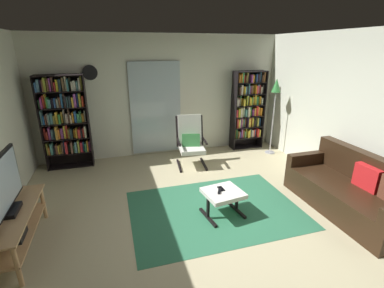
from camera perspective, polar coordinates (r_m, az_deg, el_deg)
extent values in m
plane|color=#C0B48B|center=(3.99, 2.49, -16.07)|extent=(7.02, 7.02, 0.00)
cube|color=silver|center=(6.14, -6.24, 9.82)|extent=(5.60, 0.06, 2.60)
cube|color=silver|center=(4.97, 33.77, 4.35)|extent=(0.06, 6.00, 2.60)
cube|color=silver|center=(6.10, -7.52, 7.30)|extent=(1.10, 0.01, 2.00)
cube|color=#2F724F|center=(4.28, 4.79, -13.35)|extent=(2.51, 1.78, 0.01)
cube|color=tan|center=(3.89, -33.68, -11.93)|extent=(0.48, 1.35, 0.02)
cube|color=tan|center=(4.02, -32.94, -15.28)|extent=(0.44, 1.29, 0.02)
cylinder|color=tan|center=(3.47, -32.56, -20.71)|extent=(0.05, 0.05, 0.49)
cylinder|color=tan|center=(4.48, -28.55, -10.66)|extent=(0.05, 0.05, 0.49)
cylinder|color=tan|center=(4.59, -33.28, -10.87)|extent=(0.05, 0.05, 0.49)
cube|color=black|center=(3.89, -33.58, -15.78)|extent=(0.29, 0.28, 0.07)
cube|color=black|center=(3.87, -33.78, -11.47)|extent=(0.20, 0.32, 0.05)
cube|color=black|center=(3.73, -34.76, -6.94)|extent=(0.04, 1.04, 0.63)
cube|color=silver|center=(3.72, -34.45, -6.92)|extent=(0.01, 0.98, 0.57)
cube|color=black|center=(5.99, -28.86, 3.55)|extent=(0.02, 0.30, 1.84)
cube|color=black|center=(5.86, -20.70, 4.43)|extent=(0.02, 0.30, 1.84)
cube|color=black|center=(6.05, -24.67, 4.34)|extent=(0.87, 0.02, 1.84)
cube|color=black|center=(6.19, -23.65, -4.10)|extent=(0.84, 0.28, 0.02)
cube|color=black|center=(6.09, -24.02, -1.58)|extent=(0.84, 0.28, 0.02)
cube|color=black|center=(5.99, -24.42, 1.17)|extent=(0.84, 0.28, 0.02)
cube|color=black|center=(5.91, -24.83, 4.00)|extent=(0.84, 0.28, 0.02)
cube|color=black|center=(5.85, -25.25, 6.89)|extent=(0.84, 0.28, 0.02)
cube|color=black|center=(5.80, -25.69, 9.85)|extent=(0.84, 0.28, 0.02)
cube|color=black|center=(5.77, -26.12, 12.69)|extent=(0.84, 0.28, 0.02)
cube|color=#9B9E39|center=(6.13, -27.76, -0.80)|extent=(0.03, 0.20, 0.23)
cube|color=orange|center=(6.12, -27.47, -1.13)|extent=(0.02, 0.19, 0.15)
cube|color=teal|center=(6.10, -27.09, -0.83)|extent=(0.04, 0.17, 0.22)
cube|color=#2D2D34|center=(6.11, -26.58, -1.01)|extent=(0.04, 0.12, 0.16)
cube|color=brown|center=(6.11, -26.20, -0.84)|extent=(0.04, 0.20, 0.18)
cube|color=gold|center=(6.09, -25.89, -0.91)|extent=(0.02, 0.17, 0.17)
cube|color=#A28837|center=(6.10, -25.58, -0.79)|extent=(0.03, 0.15, 0.18)
cube|color=brown|center=(6.08, -25.27, -0.52)|extent=(0.03, 0.19, 0.24)
cube|color=#3761A4|center=(6.07, -24.98, -0.58)|extent=(0.03, 0.11, 0.22)
cube|color=red|center=(6.04, -24.61, -0.48)|extent=(0.04, 0.23, 0.25)
cube|color=#192D21|center=(6.06, -24.09, -0.73)|extent=(0.04, 0.13, 0.17)
cube|color=brown|center=(6.04, -23.65, -0.46)|extent=(0.04, 0.24, 0.23)
cube|color=#3D7A4F|center=(6.04, -23.22, -0.77)|extent=(0.02, 0.18, 0.15)
cube|color=teal|center=(6.03, -22.92, -0.42)|extent=(0.04, 0.21, 0.22)
cube|color=#929B3C|center=(6.00, -22.48, -0.26)|extent=(0.03, 0.20, 0.26)
cube|color=red|center=(6.04, -21.95, -0.38)|extent=(0.04, 0.23, 0.19)
cube|color=#2961A2|center=(6.02, -21.61, -0.36)|extent=(0.02, 0.12, 0.20)
cube|color=#328950|center=(6.00, -21.21, -0.53)|extent=(0.03, 0.18, 0.17)
cube|color=orange|center=(6.00, -20.87, -0.22)|extent=(0.03, 0.19, 0.22)
cube|color=#9F3D89|center=(6.02, -20.51, -0.23)|extent=(0.03, 0.18, 0.20)
cube|color=red|center=(6.05, -28.21, 1.94)|extent=(0.03, 0.13, 0.23)
cube|color=red|center=(6.02, -27.85, 1.58)|extent=(0.03, 0.14, 0.16)
cube|color=#9B3E86|center=(6.00, -27.49, 2.03)|extent=(0.03, 0.14, 0.24)
cube|color=#598896|center=(6.03, -26.99, 1.92)|extent=(0.04, 0.17, 0.19)
cube|color=#172B2E|center=(6.01, -26.55, 1.92)|extent=(0.03, 0.20, 0.19)
cube|color=gold|center=(5.97, -26.27, 2.20)|extent=(0.04, 0.22, 0.26)
cube|color=orange|center=(5.98, -25.85, 1.95)|extent=(0.03, 0.14, 0.19)
cube|color=#884191|center=(5.97, -25.39, 2.08)|extent=(0.04, 0.13, 0.21)
cube|color=gold|center=(5.96, -24.93, 2.38)|extent=(0.04, 0.14, 0.26)
cube|color=#D43E34|center=(5.96, -24.59, 2.46)|extent=(0.03, 0.11, 0.27)
cube|color=#A88938|center=(5.98, -24.14, 2.19)|extent=(0.04, 0.22, 0.19)
cube|color=#1C2D30|center=(5.94, -23.76, 2.13)|extent=(0.04, 0.20, 0.19)
cube|color=orange|center=(5.96, -23.21, 2.10)|extent=(0.04, 0.14, 0.15)
cube|color=gold|center=(5.94, -22.84, 2.25)|extent=(0.03, 0.23, 0.18)
cube|color=red|center=(5.92, -22.37, 2.22)|extent=(0.04, 0.24, 0.18)
cube|color=#202629|center=(5.92, -21.98, 2.25)|extent=(0.02, 0.20, 0.17)
cube|color=red|center=(5.91, -21.60, 2.35)|extent=(0.03, 0.16, 0.19)
cube|color=beige|center=(5.91, -21.26, 2.56)|extent=(0.03, 0.24, 0.22)
cube|color=#5B9396|center=(5.95, -28.77, 4.87)|extent=(0.02, 0.17, 0.26)
cube|color=#2768B8|center=(5.94, -28.40, 4.43)|extent=(0.03, 0.15, 0.17)
cube|color=brown|center=(5.94, -28.07, 4.54)|extent=(0.02, 0.17, 0.18)
cube|color=beige|center=(5.93, -27.79, 4.70)|extent=(0.03, 0.15, 0.21)
cube|color=slate|center=(5.92, -27.53, 4.69)|extent=(0.02, 0.22, 0.20)
cube|color=teal|center=(5.94, -27.10, 4.85)|extent=(0.04, 0.20, 0.21)
cube|color=olive|center=(5.91, -26.70, 4.58)|extent=(0.04, 0.12, 0.16)
cube|color=gold|center=(5.89, -26.29, 4.94)|extent=(0.04, 0.15, 0.22)
cube|color=#3A8C3F|center=(5.89, -25.80, 4.78)|extent=(0.03, 0.19, 0.18)
cube|color=gold|center=(5.91, -25.40, 5.07)|extent=(0.03, 0.11, 0.21)
cube|color=#BAB09E|center=(5.90, -25.03, 5.36)|extent=(0.02, 0.14, 0.27)
cube|color=#C6B0A0|center=(5.90, -24.51, 5.01)|extent=(0.04, 0.22, 0.18)
cube|color=brown|center=(5.87, -24.15, 5.39)|extent=(0.02, 0.19, 0.26)
cube|color=beige|center=(5.87, -23.79, 4.96)|extent=(0.03, 0.24, 0.17)
cube|color=orange|center=(5.87, -23.47, 5.20)|extent=(0.03, 0.18, 0.20)
cube|color=#2C5EAD|center=(5.84, -23.06, 5.26)|extent=(0.04, 0.15, 0.22)
cube|color=#388851|center=(5.87, -22.53, 5.19)|extent=(0.04, 0.23, 0.17)
cube|color=#3B884C|center=(5.85, -22.15, 5.38)|extent=(0.03, 0.18, 0.21)
cube|color=orange|center=(5.86, -21.72, 5.16)|extent=(0.04, 0.13, 0.16)
cube|color=beige|center=(5.86, -21.38, 5.51)|extent=(0.02, 0.14, 0.22)
cube|color=#3C8A49|center=(5.91, -29.09, 7.29)|extent=(0.04, 0.14, 0.16)
cube|color=#9E3587|center=(5.89, -28.78, 7.55)|extent=(0.02, 0.24, 0.21)
cube|color=red|center=(5.90, -28.45, 7.79)|extent=(0.03, 0.14, 0.24)
cube|color=gold|center=(5.88, -28.14, 7.91)|extent=(0.02, 0.11, 0.26)
cube|color=#328B45|center=(5.89, -27.83, 7.64)|extent=(0.03, 0.18, 0.20)
cube|color=#559A97|center=(5.86, -27.47, 7.48)|extent=(0.04, 0.14, 0.16)
cube|color=black|center=(5.85, -27.00, 7.62)|extent=(0.04, 0.12, 0.18)
cube|color=#2E58A4|center=(5.85, -26.60, 7.69)|extent=(0.02, 0.17, 0.18)
cube|color=beige|center=(5.84, -26.17, 7.66)|extent=(0.04, 0.10, 0.17)
cube|color=brown|center=(5.85, -25.73, 7.88)|extent=(0.03, 0.19, 0.19)
cube|color=#2E69A4|center=(5.82, -25.40, 8.20)|extent=(0.04, 0.17, 0.26)
cube|color=brown|center=(5.81, -25.07, 8.25)|extent=(0.03, 0.11, 0.26)
cube|color=#28242B|center=(5.81, -24.75, 8.10)|extent=(0.03, 0.24, 0.22)
cube|color=#56908F|center=(5.83, -24.41, 8.04)|extent=(0.02, 0.22, 0.19)
cube|color=#1E2A32|center=(5.81, -24.00, 8.16)|extent=(0.04, 0.24, 0.21)
cube|color=gold|center=(5.80, -23.48, 8.10)|extent=(0.04, 0.24, 0.19)
cube|color=#8D449A|center=(5.77, -23.11, 8.44)|extent=(0.04, 0.22, 0.26)
cube|color=#3163B4|center=(5.79, -22.68, 8.49)|extent=(0.03, 0.13, 0.25)
cube|color=olive|center=(5.77, -22.27, 8.53)|extent=(0.04, 0.20, 0.25)
cube|color=red|center=(5.76, -21.76, 8.31)|extent=(0.03, 0.17, 0.20)
cube|color=#3B6DAE|center=(5.85, -29.68, 10.26)|extent=(0.02, 0.21, 0.18)
cube|color=#5C8CA2|center=(5.86, -29.32, 10.56)|extent=(0.04, 0.17, 0.22)
cube|color=#241735|center=(5.83, -28.87, 10.57)|extent=(0.03, 0.10, 0.22)
cube|color=brown|center=(5.85, -28.50, 10.67)|extent=(0.03, 0.23, 0.22)
cube|color=olive|center=(5.82, -28.22, 10.88)|extent=(0.04, 0.22, 0.26)
cube|color=brown|center=(5.80, -27.76, 10.78)|extent=(0.03, 0.14, 0.23)
cube|color=#963B8E|center=(5.81, -27.41, 10.90)|extent=(0.02, 0.18, 0.24)
cube|color=brown|center=(5.81, -27.03, 11.09)|extent=(0.03, 0.13, 0.27)
cube|color=red|center=(5.79, -26.61, 10.61)|extent=(0.02, 0.15, 0.17)
cube|color=gold|center=(5.79, -26.20, 10.92)|extent=(0.04, 0.19, 0.21)
cube|color=#1D2B33|center=(5.76, -25.76, 10.98)|extent=(0.04, 0.18, 0.22)
cube|color=brown|center=(5.79, -25.20, 11.23)|extent=(0.04, 0.20, 0.25)
cube|color=beige|center=(5.76, -24.79, 11.35)|extent=(0.03, 0.13, 0.26)
cube|color=teal|center=(5.75, -24.43, 11.14)|extent=(0.03, 0.17, 0.22)
cube|color=#282D1D|center=(5.77, -24.03, 11.37)|extent=(0.03, 0.13, 0.25)
cube|color=beige|center=(5.77, -23.62, 11.03)|extent=(0.03, 0.20, 0.17)
cube|color=beige|center=(5.77, -23.21, 11.16)|extent=(0.04, 0.20, 0.18)
cube|color=slate|center=(5.76, -22.72, 11.17)|extent=(0.04, 0.17, 0.18)
cube|color=beige|center=(5.74, -22.38, 11.46)|extent=(0.03, 0.21, 0.23)
cube|color=#A09E36|center=(5.73, -22.07, 11.64)|extent=(0.03, 0.11, 0.26)
cube|color=black|center=(6.47, 8.64, 6.68)|extent=(0.02, 0.30, 1.82)
cube|color=black|center=(6.81, 14.30, 6.93)|extent=(0.02, 0.30, 1.82)
cube|color=black|center=(6.75, 10.98, 7.08)|extent=(0.75, 0.02, 1.82)
cube|color=black|center=(6.88, 11.04, -0.47)|extent=(0.72, 0.28, 0.02)
cube|color=black|center=(6.80, 11.17, 1.46)|extent=(0.72, 0.28, 0.02)
cube|color=black|center=(6.72, 11.32, 3.57)|extent=(0.72, 0.28, 0.02)
cube|color=black|center=(6.66, 11.46, 5.73)|extent=(0.72, 0.28, 0.02)
cube|color=black|center=(6.60, 11.61, 7.92)|extent=(0.72, 0.28, 0.02)
cube|color=black|center=(6.56, 11.77, 10.15)|extent=(0.72, 0.28, 0.02)
cube|color=black|center=(6.52, 11.93, 12.40)|extent=(0.72, 0.28, 0.02)
cube|color=black|center=(6.50, 12.08, 14.53)|extent=(0.72, 0.28, 0.02)
cube|color=orange|center=(6.64, 8.69, 2.22)|extent=(0.04, 0.13, 0.22)
cube|color=#3E8841|center=(6.64, 9.06, 2.22)|extent=(0.02, 0.17, 0.22)
cube|color=brown|center=(6.66, 9.38, 2.07)|extent=(0.03, 0.23, 0.17)
cube|color=#2B5EB1|center=(6.68, 9.77, 2.01)|extent=(0.03, 0.12, 0.15)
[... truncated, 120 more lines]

